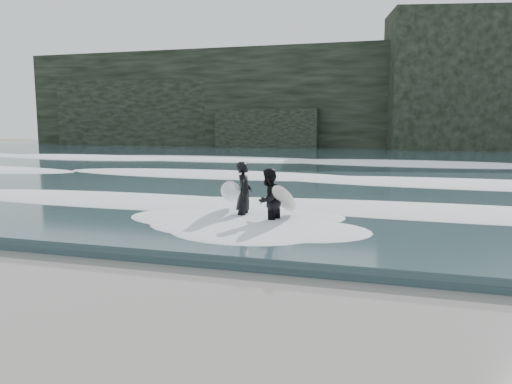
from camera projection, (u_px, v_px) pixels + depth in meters
The scene contains 8 objects.
ground at pixel (46, 320), 7.17m from camera, with size 120.00×120.00×0.00m, color olive.
sea at pixel (332, 160), 34.65m from camera, with size 90.00×52.00×0.30m, color #2A4146.
headland at pixel (357, 99), 50.09m from camera, with size 70.00×9.00×10.00m, color black.
foam_near at pixel (242, 200), 15.65m from camera, with size 60.00×3.20×0.20m, color white.
foam_mid at pixel (291, 176), 22.29m from camera, with size 60.00×4.00×0.24m, color white.
foam_far at pixel (323, 160), 30.82m from camera, with size 60.00×4.80×0.30m, color white.
surfer_left at pixel (242, 194), 13.48m from camera, with size 1.22×2.00×1.77m.
surfer_right at pixel (270, 201), 12.70m from camera, with size 1.09×1.71×1.66m.
Camera 1 is at (4.86, -5.68, 2.84)m, focal length 35.00 mm.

